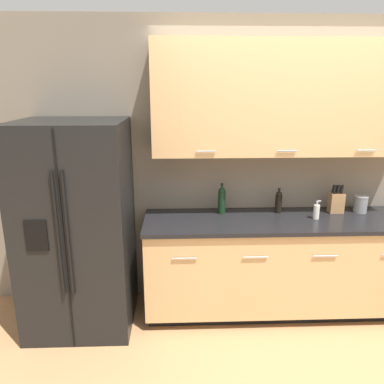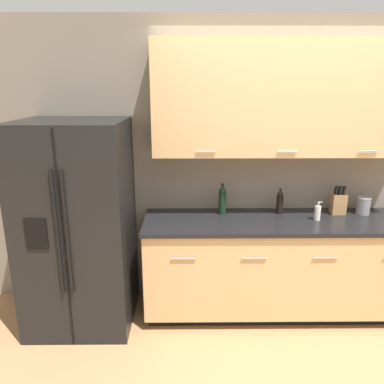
{
  "view_description": "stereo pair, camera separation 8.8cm",
  "coord_description": "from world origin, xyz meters",
  "px_view_note": "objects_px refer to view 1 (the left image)",
  "views": [
    {
      "loc": [
        -1.02,
        -2.35,
        2.02
      ],
      "look_at": [
        -0.9,
        0.69,
        1.15
      ],
      "focal_mm": 35.0,
      "sensor_mm": 36.0,
      "label": 1
    },
    {
      "loc": [
        -0.93,
        -2.35,
        2.02
      ],
      "look_at": [
        -0.9,
        0.69,
        1.15
      ],
      "focal_mm": 35.0,
      "sensor_mm": 36.0,
      "label": 2
    }
  ],
  "objects_px": {
    "refrigerator": "(78,227)",
    "wine_bottle": "(222,200)",
    "knife_block": "(336,202)",
    "soap_dispenser": "(316,211)",
    "steel_canister": "(361,204)",
    "oil_bottle": "(279,201)"
  },
  "relations": [
    {
      "from": "refrigerator",
      "to": "knife_block",
      "type": "distance_m",
      "value": 2.29
    },
    {
      "from": "refrigerator",
      "to": "steel_canister",
      "type": "relative_size",
      "value": 10.4
    },
    {
      "from": "knife_block",
      "to": "wine_bottle",
      "type": "bearing_deg",
      "value": 179.41
    },
    {
      "from": "soap_dispenser",
      "to": "steel_canister",
      "type": "height_order",
      "value": "steel_canister"
    },
    {
      "from": "refrigerator",
      "to": "wine_bottle",
      "type": "distance_m",
      "value": 1.27
    },
    {
      "from": "soap_dispenser",
      "to": "steel_canister",
      "type": "xyz_separation_m",
      "value": [
        0.47,
        0.16,
        0.01
      ]
    },
    {
      "from": "oil_bottle",
      "to": "steel_canister",
      "type": "bearing_deg",
      "value": -1.54
    },
    {
      "from": "refrigerator",
      "to": "wine_bottle",
      "type": "xyz_separation_m",
      "value": [
        1.23,
        0.24,
        0.15
      ]
    },
    {
      "from": "refrigerator",
      "to": "oil_bottle",
      "type": "bearing_deg",
      "value": 8.03
    },
    {
      "from": "refrigerator",
      "to": "oil_bottle",
      "type": "xyz_separation_m",
      "value": [
        1.75,
        0.25,
        0.13
      ]
    },
    {
      "from": "oil_bottle",
      "to": "steel_canister",
      "type": "xyz_separation_m",
      "value": [
        0.75,
        -0.02,
        -0.03
      ]
    },
    {
      "from": "knife_block",
      "to": "wine_bottle",
      "type": "distance_m",
      "value": 1.05
    },
    {
      "from": "wine_bottle",
      "to": "steel_canister",
      "type": "distance_m",
      "value": 1.27
    },
    {
      "from": "refrigerator",
      "to": "wine_bottle",
      "type": "height_order",
      "value": "refrigerator"
    },
    {
      "from": "oil_bottle",
      "to": "refrigerator",
      "type": "bearing_deg",
      "value": -171.97
    },
    {
      "from": "wine_bottle",
      "to": "refrigerator",
      "type": "bearing_deg",
      "value": -168.91
    },
    {
      "from": "wine_bottle",
      "to": "oil_bottle",
      "type": "distance_m",
      "value": 0.52
    },
    {
      "from": "knife_block",
      "to": "wine_bottle",
      "type": "xyz_separation_m",
      "value": [
        -1.05,
        0.01,
        0.03
      ]
    },
    {
      "from": "knife_block",
      "to": "wine_bottle",
      "type": "height_order",
      "value": "wine_bottle"
    },
    {
      "from": "steel_canister",
      "to": "soap_dispenser",
      "type": "bearing_deg",
      "value": -161.15
    },
    {
      "from": "soap_dispenser",
      "to": "oil_bottle",
      "type": "xyz_separation_m",
      "value": [
        -0.29,
        0.18,
        0.04
      ]
    },
    {
      "from": "soap_dispenser",
      "to": "oil_bottle",
      "type": "height_order",
      "value": "oil_bottle"
    }
  ]
}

